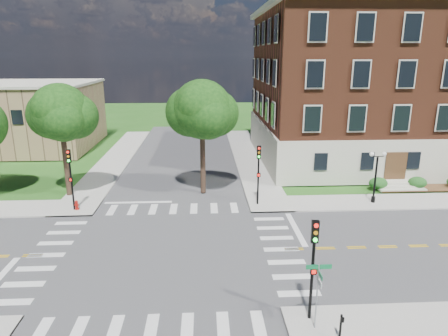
{
  "coord_description": "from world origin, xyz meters",
  "views": [
    {
      "loc": [
        2.44,
        -22.35,
        11.71
      ],
      "look_at": [
        4.01,
        7.59,
        3.2
      ],
      "focal_mm": 32.0,
      "sensor_mm": 36.0,
      "label": 1
    }
  ],
  "objects_px": {
    "traffic_signal_ne": "(258,167)",
    "street_sign_pole": "(318,284)",
    "twin_lamp_west": "(376,174)",
    "push_button_post": "(341,326)",
    "fire_hydrant": "(77,205)",
    "traffic_signal_se": "(313,258)",
    "traffic_signal_nw": "(70,172)"
  },
  "relations": [
    {
      "from": "traffic_signal_nw",
      "to": "push_button_post",
      "type": "relative_size",
      "value": 4.0
    },
    {
      "from": "traffic_signal_se",
      "to": "twin_lamp_west",
      "type": "relative_size",
      "value": 1.13
    },
    {
      "from": "street_sign_pole",
      "to": "fire_hydrant",
      "type": "height_order",
      "value": "street_sign_pole"
    },
    {
      "from": "traffic_signal_ne",
      "to": "traffic_signal_nw",
      "type": "bearing_deg",
      "value": -178.16
    },
    {
      "from": "twin_lamp_west",
      "to": "push_button_post",
      "type": "xyz_separation_m",
      "value": [
        -8.14,
        -15.97,
        -1.73
      ]
    },
    {
      "from": "traffic_signal_ne",
      "to": "street_sign_pole",
      "type": "height_order",
      "value": "traffic_signal_ne"
    },
    {
      "from": "fire_hydrant",
      "to": "push_button_post",
      "type": "bearing_deg",
      "value": -45.08
    },
    {
      "from": "traffic_signal_nw",
      "to": "street_sign_pole",
      "type": "bearing_deg",
      "value": -44.72
    },
    {
      "from": "traffic_signal_se",
      "to": "traffic_signal_nw",
      "type": "height_order",
      "value": "same"
    },
    {
      "from": "traffic_signal_se",
      "to": "twin_lamp_west",
      "type": "bearing_deg",
      "value": 58.0
    },
    {
      "from": "traffic_signal_ne",
      "to": "street_sign_pole",
      "type": "distance_m",
      "value": 15.26
    },
    {
      "from": "twin_lamp_west",
      "to": "push_button_post",
      "type": "relative_size",
      "value": 3.53
    },
    {
      "from": "traffic_signal_ne",
      "to": "twin_lamp_west",
      "type": "xyz_separation_m",
      "value": [
        9.47,
        -0.08,
        -0.66
      ]
    },
    {
      "from": "traffic_signal_se",
      "to": "traffic_signal_ne",
      "type": "relative_size",
      "value": 1.0
    },
    {
      "from": "traffic_signal_ne",
      "to": "traffic_signal_nw",
      "type": "relative_size",
      "value": 1.0
    },
    {
      "from": "push_button_post",
      "to": "fire_hydrant",
      "type": "xyz_separation_m",
      "value": [
        -15.55,
        15.59,
        -0.33
      ]
    },
    {
      "from": "traffic_signal_ne",
      "to": "traffic_signal_nw",
      "type": "xyz_separation_m",
      "value": [
        -14.41,
        -0.46,
        0.0
      ]
    },
    {
      "from": "traffic_signal_ne",
      "to": "traffic_signal_nw",
      "type": "height_order",
      "value": "same"
    },
    {
      "from": "traffic_signal_ne",
      "to": "fire_hydrant",
      "type": "xyz_separation_m",
      "value": [
        -14.21,
        -0.46,
        -2.72
      ]
    },
    {
      "from": "traffic_signal_ne",
      "to": "push_button_post",
      "type": "bearing_deg",
      "value": -85.23
    },
    {
      "from": "twin_lamp_west",
      "to": "push_button_post",
      "type": "height_order",
      "value": "twin_lamp_west"
    },
    {
      "from": "traffic_signal_nw",
      "to": "fire_hydrant",
      "type": "height_order",
      "value": "traffic_signal_nw"
    },
    {
      "from": "traffic_signal_ne",
      "to": "fire_hydrant",
      "type": "relative_size",
      "value": 6.4
    },
    {
      "from": "traffic_signal_ne",
      "to": "fire_hydrant",
      "type": "distance_m",
      "value": 14.47
    },
    {
      "from": "traffic_signal_se",
      "to": "traffic_signal_ne",
      "type": "distance_m",
      "value": 14.56
    },
    {
      "from": "twin_lamp_west",
      "to": "traffic_signal_ne",
      "type": "bearing_deg",
      "value": 179.51
    },
    {
      "from": "traffic_signal_se",
      "to": "push_button_post",
      "type": "relative_size",
      "value": 4.0
    },
    {
      "from": "traffic_signal_nw",
      "to": "push_button_post",
      "type": "xyz_separation_m",
      "value": [
        15.75,
        -15.58,
        -2.39
      ]
    },
    {
      "from": "street_sign_pole",
      "to": "traffic_signal_ne",
      "type": "bearing_deg",
      "value": 91.87
    },
    {
      "from": "traffic_signal_nw",
      "to": "street_sign_pole",
      "type": "relative_size",
      "value": 1.55
    },
    {
      "from": "push_button_post",
      "to": "twin_lamp_west",
      "type": "bearing_deg",
      "value": 63.0
    },
    {
      "from": "traffic_signal_nw",
      "to": "push_button_post",
      "type": "height_order",
      "value": "traffic_signal_nw"
    }
  ]
}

